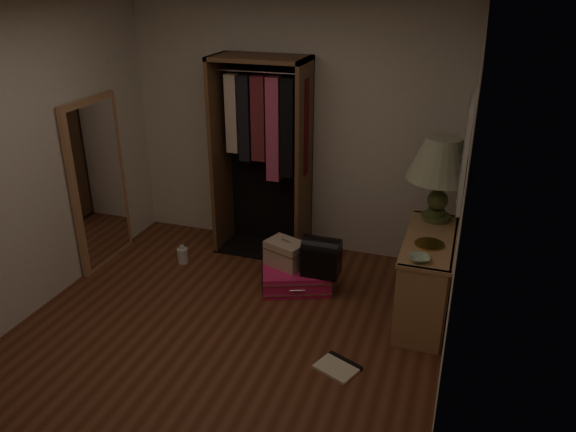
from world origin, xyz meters
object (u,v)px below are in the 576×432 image
object	(u,v)px
console_bookshelf	(427,273)
open_wardrobe	(266,142)
pink_suitcase	(296,278)
train_case	(286,253)
floor_mirror	(99,184)
black_bag	(321,255)
white_jug	(183,255)
table_lamp	(442,161)

from	to	relation	value
console_bookshelf	open_wardrobe	world-z (taller)	open_wardrobe
console_bookshelf	open_wardrobe	distance (m)	2.06
pink_suitcase	train_case	distance (m)	0.26
floor_mirror	black_bag	bearing A→B (deg)	1.84
white_jug	black_bag	bearing A→B (deg)	-4.17
pink_suitcase	table_lamp	xyz separation A→B (m)	(1.21, 0.32, 1.20)
floor_mirror	table_lamp	size ratio (longest dim) A/B	2.27
open_wardrobe	black_bag	bearing A→B (deg)	-41.24
console_bookshelf	train_case	distance (m)	1.32
floor_mirror	white_jug	xyz separation A→B (m)	(0.77, 0.18, -0.77)
console_bookshelf	floor_mirror	distance (m)	3.27
open_wardrobe	black_bag	world-z (taller)	open_wardrobe
floor_mirror	pink_suitcase	xyz separation A→B (m)	(2.04, 0.09, -0.75)
pink_suitcase	console_bookshelf	bearing A→B (deg)	-23.63
pink_suitcase	black_bag	size ratio (longest dim) A/B	2.06
console_bookshelf	black_bag	xyz separation A→B (m)	(-0.95, 0.03, 0.00)
black_bag	open_wardrobe	bearing A→B (deg)	138.22
open_wardrobe	table_lamp	distance (m)	1.79
white_jug	open_wardrobe	bearing A→B (deg)	39.44
pink_suitcase	white_jug	bearing A→B (deg)	154.47
white_jug	pink_suitcase	bearing A→B (deg)	-4.22
console_bookshelf	train_case	size ratio (longest dim) A/B	2.60
table_lamp	floor_mirror	bearing A→B (deg)	-172.79
table_lamp	console_bookshelf	bearing A→B (deg)	-90.78
white_jug	table_lamp	bearing A→B (deg)	5.24
floor_mirror	train_case	xyz separation A→B (m)	(1.92, 0.13, -0.53)
table_lamp	white_jug	world-z (taller)	table_lamp
floor_mirror	train_case	distance (m)	1.99
table_lamp	open_wardrobe	bearing A→B (deg)	168.34
table_lamp	white_jug	size ratio (longest dim) A/B	3.82
pink_suitcase	black_bag	distance (m)	0.38
train_case	floor_mirror	bearing A→B (deg)	-155.82
console_bookshelf	table_lamp	size ratio (longest dim) A/B	1.49
black_bag	floor_mirror	bearing A→B (deg)	-178.70
black_bag	white_jug	distance (m)	1.55
floor_mirror	pink_suitcase	size ratio (longest dim) A/B	2.19
black_bag	table_lamp	distance (m)	1.36
floor_mirror	black_bag	size ratio (longest dim) A/B	4.51
console_bookshelf	open_wardrobe	xyz separation A→B (m)	(-1.75, 0.73, 0.81)
train_case	black_bag	bearing A→B (deg)	11.09
floor_mirror	train_case	bearing A→B (deg)	3.95
pink_suitcase	table_lamp	world-z (taller)	table_lamp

